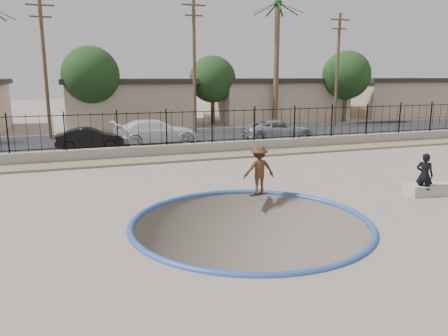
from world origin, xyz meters
name	(u,v)px	position (x,y,z in m)	size (l,w,h in m)	color
ground	(161,170)	(0.00, 12.00, -1.10)	(120.00, 120.00, 2.20)	gray
bowl_pit	(250,223)	(0.00, -1.00, 0.00)	(6.84, 6.84, 1.80)	#52493F
coping_ring	(250,223)	(0.00, -1.00, 0.00)	(7.04, 7.04, 0.20)	#2E5096
rock_strip	(172,159)	(0.00, 9.20, 0.06)	(42.00, 1.60, 0.11)	#8F7F5E
retaining_wall	(167,151)	(0.00, 10.30, 0.30)	(42.00, 0.45, 0.60)	gray
fence	(166,128)	(0.00, 10.30, 1.50)	(40.00, 0.04, 1.80)	black
street	(146,139)	(0.00, 17.00, 0.02)	(90.00, 8.00, 0.04)	black
house_center	(127,101)	(0.00, 26.50, 1.97)	(10.60, 8.60, 3.90)	tan
house_east	(274,99)	(14.00, 26.50, 1.97)	(12.60, 8.60, 3.90)	tan
house_east_far	(392,96)	(28.00, 26.50, 1.97)	(11.60, 8.60, 3.90)	tan
palm_right	(277,37)	(12.00, 22.00, 7.33)	(2.30, 2.30, 10.30)	brown
utility_pole_left	(45,67)	(-6.00, 19.00, 4.70)	(1.70, 0.24, 9.00)	#473323
utility_pole_mid	(194,64)	(4.00, 19.00, 4.96)	(1.70, 0.24, 9.50)	#473323
utility_pole_right	(337,69)	(16.00, 19.00, 4.70)	(1.70, 0.24, 9.00)	#473323
street_tree_left	(91,75)	(-3.00, 23.00, 4.19)	(4.32, 4.32, 6.36)	#473323
street_tree_mid	(213,79)	(7.00, 24.00, 3.84)	(3.96, 3.96, 5.83)	#473323
street_tree_right	(346,75)	(19.00, 22.00, 4.19)	(4.32, 4.32, 6.36)	#473323
skater	(259,172)	(1.40, 1.60, 0.86)	(1.11, 0.64, 1.72)	brown
skateboard	(258,194)	(1.40, 1.60, 0.05)	(0.74, 0.30, 0.06)	black
videographer	(424,175)	(6.83, -0.41, 0.78)	(0.57, 0.37, 1.55)	black
concrete_ledge	(429,189)	(7.20, -0.30, 0.20)	(1.60, 0.70, 0.40)	#A9A496
car_b	(90,138)	(-3.70, 13.80, 0.65)	(1.30, 3.74, 1.23)	black
car_c	(156,132)	(0.20, 14.47, 0.79)	(2.11, 5.19, 1.51)	white
car_d	(280,130)	(8.13, 13.40, 0.70)	(2.20, 4.78, 1.33)	#9CA0A4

